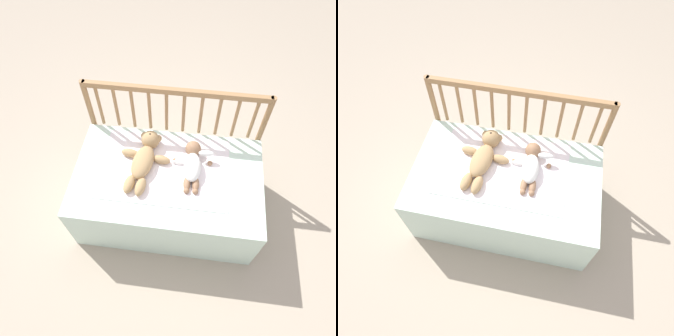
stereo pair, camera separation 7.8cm
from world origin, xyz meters
TOP-DOWN VIEW (x-y plane):
  - ground_plane at (0.00, 0.00)m, footprint 12.00×12.00m
  - crib_mattress at (0.00, 0.00)m, footprint 1.18×0.70m
  - crib_rail at (0.00, 0.38)m, footprint 1.18×0.04m
  - blanket at (-0.03, 0.05)m, footprint 0.80×0.53m
  - teddy_bear at (-0.16, 0.08)m, footprint 0.33×0.46m
  - baby at (0.14, 0.08)m, footprint 0.26×0.36m

SIDE VIEW (x-z plane):
  - ground_plane at x=0.00m, z-range 0.00..0.00m
  - crib_mattress at x=0.00m, z-range 0.00..0.45m
  - blanket at x=-0.03m, z-range 0.45..0.46m
  - baby at x=0.14m, z-range 0.45..0.54m
  - teddy_bear at x=-0.16m, z-range 0.44..0.56m
  - crib_rail at x=0.00m, z-range 0.17..0.98m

